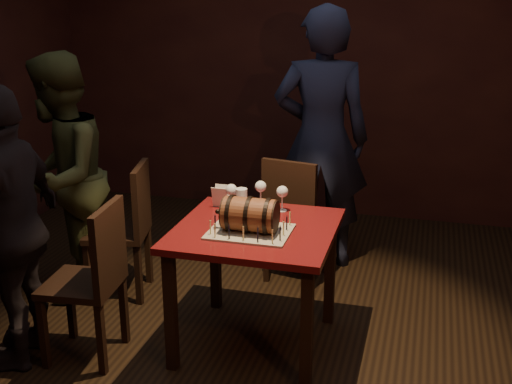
{
  "coord_description": "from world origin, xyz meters",
  "views": [
    {
      "loc": [
        0.99,
        -3.27,
        2.06
      ],
      "look_at": [
        0.07,
        0.05,
        0.95
      ],
      "focal_mm": 45.0,
      "sensor_mm": 36.0,
      "label": 1
    }
  ],
  "objects_px": {
    "chair_left_rear": "(128,223)",
    "chair_left_front": "(94,274)",
    "barrel_cake": "(250,215)",
    "chair_back": "(294,214)",
    "wine_glass_mid": "(261,188)",
    "pint_of_ale": "(241,201)",
    "wine_glass_right": "(282,193)",
    "person_back": "(321,139)",
    "pub_table": "(256,245)",
    "person_left_rear": "(61,179)",
    "wine_glass_left": "(231,191)",
    "person_left_front": "(12,228)"
  },
  "relations": [
    {
      "from": "wine_glass_mid",
      "to": "chair_back",
      "type": "height_order",
      "value": "chair_back"
    },
    {
      "from": "wine_glass_left",
      "to": "barrel_cake",
      "type": "bearing_deg",
      "value": -58.26
    },
    {
      "from": "wine_glass_left",
      "to": "chair_left_front",
      "type": "distance_m",
      "value": 0.94
    },
    {
      "from": "wine_glass_right",
      "to": "person_left_front",
      "type": "bearing_deg",
      "value": -149.17
    },
    {
      "from": "wine_glass_mid",
      "to": "person_left_rear",
      "type": "relative_size",
      "value": 0.1
    },
    {
      "from": "wine_glass_mid",
      "to": "chair_left_front",
      "type": "bearing_deg",
      "value": -135.71
    },
    {
      "from": "wine_glass_left",
      "to": "person_back",
      "type": "distance_m",
      "value": 1.13
    },
    {
      "from": "wine_glass_left",
      "to": "wine_glass_right",
      "type": "height_order",
      "value": "same"
    },
    {
      "from": "pub_table",
      "to": "wine_glass_left",
      "type": "relative_size",
      "value": 5.59
    },
    {
      "from": "pint_of_ale",
      "to": "person_left_rear",
      "type": "bearing_deg",
      "value": 175.81
    },
    {
      "from": "pub_table",
      "to": "pint_of_ale",
      "type": "xyz_separation_m",
      "value": [
        -0.15,
        0.22,
        0.18
      ]
    },
    {
      "from": "barrel_cake",
      "to": "person_back",
      "type": "distance_m",
      "value": 1.42
    },
    {
      "from": "pub_table",
      "to": "chair_left_front",
      "type": "xyz_separation_m",
      "value": [
        -0.84,
        -0.37,
        -0.12
      ]
    },
    {
      "from": "pub_table",
      "to": "chair_back",
      "type": "xyz_separation_m",
      "value": [
        0.03,
        0.9,
        -0.12
      ]
    },
    {
      "from": "pub_table",
      "to": "pint_of_ale",
      "type": "height_order",
      "value": "pint_of_ale"
    },
    {
      "from": "chair_left_rear",
      "to": "person_back",
      "type": "relative_size",
      "value": 0.48
    },
    {
      "from": "pub_table",
      "to": "chair_left_front",
      "type": "bearing_deg",
      "value": -155.92
    },
    {
      "from": "person_left_front",
      "to": "wine_glass_left",
      "type": "bearing_deg",
      "value": 119.05
    },
    {
      "from": "wine_glass_left",
      "to": "chair_back",
      "type": "distance_m",
      "value": 0.78
    },
    {
      "from": "person_back",
      "to": "wine_glass_left",
      "type": "bearing_deg",
      "value": 63.22
    },
    {
      "from": "wine_glass_mid",
      "to": "chair_left_rear",
      "type": "height_order",
      "value": "chair_left_rear"
    },
    {
      "from": "wine_glass_mid",
      "to": "person_left_rear",
      "type": "height_order",
      "value": "person_left_rear"
    },
    {
      "from": "pub_table",
      "to": "chair_left_front",
      "type": "distance_m",
      "value": 0.92
    },
    {
      "from": "pub_table",
      "to": "barrel_cake",
      "type": "distance_m",
      "value": 0.24
    },
    {
      "from": "barrel_cake",
      "to": "chair_back",
      "type": "height_order",
      "value": "barrel_cake"
    },
    {
      "from": "chair_left_rear",
      "to": "person_left_rear",
      "type": "height_order",
      "value": "person_left_rear"
    },
    {
      "from": "pub_table",
      "to": "person_left_rear",
      "type": "bearing_deg",
      "value": 167.68
    },
    {
      "from": "wine_glass_mid",
      "to": "pint_of_ale",
      "type": "height_order",
      "value": "wine_glass_mid"
    },
    {
      "from": "wine_glass_mid",
      "to": "chair_back",
      "type": "relative_size",
      "value": 0.17
    },
    {
      "from": "pub_table",
      "to": "person_back",
      "type": "height_order",
      "value": "person_back"
    },
    {
      "from": "barrel_cake",
      "to": "pint_of_ale",
      "type": "height_order",
      "value": "barrel_cake"
    },
    {
      "from": "barrel_cake",
      "to": "person_left_front",
      "type": "xyz_separation_m",
      "value": [
        -1.24,
        -0.4,
        -0.06
      ]
    },
    {
      "from": "chair_back",
      "to": "chair_left_rear",
      "type": "height_order",
      "value": "same"
    },
    {
      "from": "pint_of_ale",
      "to": "chair_left_front",
      "type": "height_order",
      "value": "chair_left_front"
    },
    {
      "from": "chair_left_rear",
      "to": "chair_left_front",
      "type": "xyz_separation_m",
      "value": [
        0.18,
        -0.79,
        0.0
      ]
    },
    {
      "from": "wine_glass_mid",
      "to": "wine_glass_right",
      "type": "bearing_deg",
      "value": -23.57
    },
    {
      "from": "barrel_cake",
      "to": "wine_glass_left",
      "type": "relative_size",
      "value": 2.2
    },
    {
      "from": "chair_left_front",
      "to": "wine_glass_right",
      "type": "bearing_deg",
      "value": 36.48
    },
    {
      "from": "person_back",
      "to": "pint_of_ale",
      "type": "bearing_deg",
      "value": 67.47
    },
    {
      "from": "person_left_front",
      "to": "pub_table",
      "type": "bearing_deg",
      "value": 104.3
    },
    {
      "from": "chair_left_rear",
      "to": "person_back",
      "type": "bearing_deg",
      "value": 37.87
    },
    {
      "from": "wine_glass_mid",
      "to": "pint_of_ale",
      "type": "distance_m",
      "value": 0.18
    },
    {
      "from": "person_left_rear",
      "to": "pub_table",
      "type": "bearing_deg",
      "value": 64.9
    },
    {
      "from": "chair_back",
      "to": "chair_left_front",
      "type": "distance_m",
      "value": 1.54
    },
    {
      "from": "wine_glass_right",
      "to": "chair_back",
      "type": "xyz_separation_m",
      "value": [
        -0.05,
        0.6,
        -0.35
      ]
    },
    {
      "from": "barrel_cake",
      "to": "person_back",
      "type": "bearing_deg",
      "value": 84.01
    },
    {
      "from": "barrel_cake",
      "to": "wine_glass_mid",
      "type": "relative_size",
      "value": 2.2
    },
    {
      "from": "wine_glass_right",
      "to": "chair_back",
      "type": "height_order",
      "value": "chair_back"
    },
    {
      "from": "person_back",
      "to": "person_left_front",
      "type": "distance_m",
      "value": 2.29
    },
    {
      "from": "wine_glass_right",
      "to": "chair_left_rear",
      "type": "distance_m",
      "value": 1.16
    }
  ]
}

